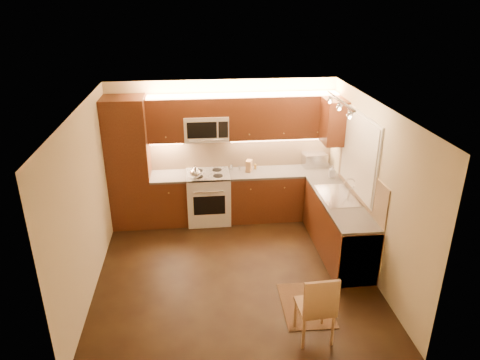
{
  "coord_description": "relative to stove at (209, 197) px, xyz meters",
  "views": [
    {
      "loc": [
        -0.51,
        -5.56,
        3.88
      ],
      "look_at": [
        0.15,
        0.55,
        1.25
      ],
      "focal_mm": 33.09,
      "sensor_mm": 36.0,
      "label": 1
    }
  ],
  "objects": [
    {
      "name": "pantry",
      "position": [
        -1.35,
        0.02,
        0.69
      ],
      "size": [
        0.7,
        0.6,
        2.3
      ],
      "primitive_type": "cube",
      "color": "#421A0E",
      "rests_on": "floor"
    },
    {
      "name": "floor",
      "position": [
        0.3,
        -1.68,
        -0.46
      ],
      "size": [
        4.0,
        4.0,
        0.01
      ],
      "primitive_type": "cube",
      "color": "black",
      "rests_on": "ground"
    },
    {
      "name": "kettle",
      "position": [
        -0.22,
        -0.18,
        0.58
      ],
      "size": [
        0.2,
        0.2,
        0.24
      ],
      "primitive_type": null,
      "rotation": [
        0.0,
        0.0,
        -0.01
      ],
      "color": "silver",
      "rests_on": "stove"
    },
    {
      "name": "sink",
      "position": [
        2.0,
        -1.12,
        0.52
      ],
      "size": [
        0.52,
        0.86,
        0.15
      ],
      "primitive_type": null,
      "color": "silver",
      "rests_on": "counter_right"
    },
    {
      "name": "upper_cab_right_corner",
      "position": [
        2.12,
        -0.28,
        1.42
      ],
      "size": [
        0.35,
        0.5,
        0.75
      ],
      "primitive_type": "cube",
      "color": "#421A0E",
      "rests_on": "wall_right"
    },
    {
      "name": "stove",
      "position": [
        0.0,
        0.0,
        0.0
      ],
      "size": [
        0.76,
        0.65,
        0.92
      ],
      "primitive_type": null,
      "color": "silver",
      "rests_on": "floor"
    },
    {
      "name": "dishwasher",
      "position": [
        2.0,
        -1.98,
        -0.03
      ],
      "size": [
        0.58,
        0.6,
        0.84
      ],
      "primitive_type": "cube",
      "color": "silver",
      "rests_on": "floor"
    },
    {
      "name": "dining_chair",
      "position": [
        1.13,
        -3.14,
        0.01
      ],
      "size": [
        0.43,
        0.43,
        0.93
      ],
      "primitive_type": null,
      "rotation": [
        0.0,
        0.0,
        0.05
      ],
      "color": "#A67B4B",
      "rests_on": "floor"
    },
    {
      "name": "spice_jar_c",
      "position": [
        0.58,
        0.13,
        0.49
      ],
      "size": [
        0.05,
        0.05,
        0.1
      ],
      "primitive_type": "cylinder",
      "rotation": [
        0.0,
        0.0,
        0.32
      ],
      "color": "silver",
      "rests_on": "counter_back_right"
    },
    {
      "name": "wall_back",
      "position": [
        0.3,
        0.32,
        0.79
      ],
      "size": [
        4.0,
        0.01,
        2.5
      ],
      "primitive_type": "cube",
      "color": "beige",
      "rests_on": "ground"
    },
    {
      "name": "spice_jar_a",
      "position": [
        0.44,
        0.17,
        0.49
      ],
      "size": [
        0.05,
        0.05,
        0.1
      ],
      "primitive_type": "cylinder",
      "rotation": [
        0.0,
        0.0,
        -0.02
      ],
      "color": "silver",
      "rests_on": "counter_back_right"
    },
    {
      "name": "counter_back_left",
      "position": [
        -0.69,
        0.02,
        0.42
      ],
      "size": [
        0.62,
        0.6,
        0.04
      ],
      "primitive_type": "cube",
      "color": "#343330",
      "rests_on": "base_cab_back_left"
    },
    {
      "name": "spice_jar_d",
      "position": [
        0.87,
        0.16,
        0.49
      ],
      "size": [
        0.05,
        0.05,
        0.1
      ],
      "primitive_type": "cylinder",
      "rotation": [
        0.0,
        0.0,
        -0.25
      ],
      "color": "olive",
      "rests_on": "counter_back_right"
    },
    {
      "name": "spice_jar_b",
      "position": [
        0.79,
        0.14,
        0.49
      ],
      "size": [
        0.04,
        0.04,
        0.1
      ],
      "primitive_type": "cylinder",
      "rotation": [
        0.0,
        0.0,
        -0.14
      ],
      "color": "brown",
      "rests_on": "counter_back_right"
    },
    {
      "name": "counter_back_right",
      "position": [
        1.34,
        0.02,
        0.42
      ],
      "size": [
        1.92,
        0.6,
        0.04
      ],
      "primitive_type": "cube",
      "color": "#343330",
      "rests_on": "base_cab_back_right"
    },
    {
      "name": "base_cab_back_left",
      "position": [
        -0.69,
        0.02,
        -0.03
      ],
      "size": [
        0.62,
        0.6,
        0.86
      ],
      "primitive_type": "cube",
      "color": "#421A0E",
      "rests_on": "floor"
    },
    {
      "name": "faucet",
      "position": [
        2.18,
        -1.12,
        0.59
      ],
      "size": [
        0.2,
        0.04,
        0.3
      ],
      "primitive_type": null,
      "color": "silver",
      "rests_on": "counter_right"
    },
    {
      "name": "base_cab_right",
      "position": [
        2.0,
        -1.28,
        -0.03
      ],
      "size": [
        0.6,
        2.0,
        0.86
      ],
      "primitive_type": "cube",
      "color": "#421A0E",
      "rests_on": "floor"
    },
    {
      "name": "window_frame",
      "position": [
        2.29,
        -1.12,
        1.14
      ],
      "size": [
        0.03,
        1.44,
        1.24
      ],
      "primitive_type": "cube",
      "color": "silver",
      "rests_on": "wall_right"
    },
    {
      "name": "soap_bottle",
      "position": [
        2.15,
        -0.34,
        0.54
      ],
      "size": [
        0.11,
        0.11,
        0.21
      ],
      "primitive_type": "imported",
      "rotation": [
        0.0,
        0.0,
        -0.13
      ],
      "color": "silver",
      "rests_on": "counter_right"
    },
    {
      "name": "window_blinds",
      "position": [
        2.27,
        -1.12,
        1.14
      ],
      "size": [
        0.02,
        1.36,
        1.16
      ],
      "primitive_type": "cube",
      "color": "silver",
      "rests_on": "wall_right"
    },
    {
      "name": "upper_cab_back_left",
      "position": [
        -0.69,
        0.15,
        1.42
      ],
      "size": [
        0.62,
        0.35,
        0.75
      ],
      "primitive_type": "cube",
      "color": "#421A0E",
      "rests_on": "wall_back"
    },
    {
      "name": "wall_right",
      "position": [
        2.3,
        -1.68,
        0.79
      ],
      "size": [
        0.01,
        4.0,
        2.5
      ],
      "primitive_type": "cube",
      "color": "beige",
      "rests_on": "ground"
    },
    {
      "name": "backsplash_right",
      "position": [
        2.29,
        -1.28,
        0.74
      ],
      "size": [
        0.02,
        2.0,
        0.6
      ],
      "primitive_type": "cube",
      "color": "tan",
      "rests_on": "wall_right"
    },
    {
      "name": "counter_right",
      "position": [
        2.0,
        -1.28,
        0.42
      ],
      "size": [
        0.6,
        2.0,
        0.04
      ],
      "primitive_type": "cube",
      "color": "#343330",
      "rests_on": "base_cab_right"
    },
    {
      "name": "backsplash_back",
      "position": [
        0.65,
        0.31,
        0.74
      ],
      "size": [
        3.3,
        0.02,
        0.6
      ],
      "primitive_type": "cube",
      "color": "tan",
      "rests_on": "wall_back"
    },
    {
      "name": "base_cab_back_right",
      "position": [
        1.34,
        0.02,
        -0.03
      ],
      "size": [
        1.92,
        0.6,
        0.86
      ],
      "primitive_type": "cube",
      "color": "#421A0E",
      "rests_on": "floor"
    },
    {
      "name": "microwave",
      "position": [
        0.0,
        0.14,
        1.26
      ],
      "size": [
        0.76,
        0.38,
        0.44
      ],
      "primitive_type": null,
      "color": "silver",
      "rests_on": "wall_back"
    },
    {
      "name": "wall_left",
      "position": [
        -1.7,
        -1.68,
        0.79
      ],
      "size": [
        0.01,
        4.0,
        2.5
      ],
      "primitive_type": "cube",
      "color": "beige",
      "rests_on": "ground"
    },
    {
      "name": "rug",
      "position": [
        1.18,
        -2.58,
        -0.45
      ],
      "size": [
        0.67,
        0.98,
        0.01
      ],
      "primitive_type": "cube",
      "rotation": [
        0.0,
        0.0,
        -0.03
      ],
      "color": "black",
      "rests_on": "floor"
    },
    {
      "name": "wall_front",
      "position": [
        0.3,
        -3.67,
        0.79
      ],
      "size": [
        4.0,
        0.01,
        2.5
      ],
      "primitive_type": "cube",
      "color": "beige",
      "rests_on": "ground"
    },
    {
      "name": "knife_block",
      "position": [
        0.74,
        0.07,
        0.54
      ],
      "size": [
        0.14,
        0.17,
        0.21
      ],
      "primitive_type": "cube",
      "rotation": [
        0.0,
        0.0,
        -0.36
      ],
      "color": "#A67B4B",
      "rests_on": "counter_back_right"
    },
    {
      "name": "track_light_bar",
      "position": [
        1.85,
        -1.27,
        2.0
      ],
      "size": [
        0.04,
        1.2,
        0.03
      ],
      "primitive_type": "cube",
      "color": "silver",
      "rests_on": "ceiling"
    },
    {
      "name": "ceiling",
      "position": [
        0.3,
        -1.68,
        2.04
      ],
      "size": [
        4.0,
        4.0,
        0.01
      ],
      "primitive_type": "cube",
      "color": "beige",
      "rests_on": "ground"
    },
    {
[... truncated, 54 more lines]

